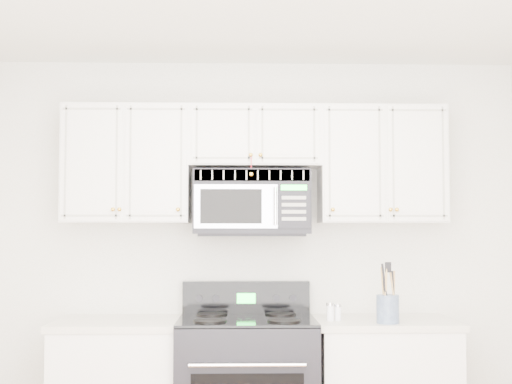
{
  "coord_description": "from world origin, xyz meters",
  "views": [
    {
      "loc": [
        -0.11,
        -3.0,
        1.46
      ],
      "look_at": [
        0.0,
        1.3,
        1.7
      ],
      "focal_mm": 50.0,
      "sensor_mm": 36.0,
      "label": 1
    }
  ],
  "objects": [
    {
      "name": "shaker_salt",
      "position": [
        0.45,
        1.35,
        0.98
      ],
      "size": [
        0.05,
        0.05,
        0.11
      ],
      "color": "white",
      "rests_on": "base_cabinet_right"
    },
    {
      "name": "upper_cabinets",
      "position": [
        -0.0,
        1.58,
        1.93
      ],
      "size": [
        2.44,
        0.37,
        0.75
      ],
      "color": "silver",
      "rests_on": "ground"
    },
    {
      "name": "utensil_crock",
      "position": [
        0.78,
        1.23,
        1.01
      ],
      "size": [
        0.13,
        0.13,
        0.35
      ],
      "color": "slate",
      "rests_on": "base_cabinet_right"
    },
    {
      "name": "shaker_pepper",
      "position": [
        0.5,
        1.37,
        0.97
      ],
      "size": [
        0.04,
        0.04,
        0.1
      ],
      "color": "white",
      "rests_on": "base_cabinet_right"
    },
    {
      "name": "microwave",
      "position": [
        -0.02,
        1.56,
        1.65
      ],
      "size": [
        0.74,
        0.42,
        0.41
      ],
      "color": "black",
      "rests_on": "ground"
    },
    {
      "name": "room",
      "position": [
        0.0,
        0.0,
        1.3
      ],
      "size": [
        3.51,
        3.51,
        2.61
      ],
      "color": "#A16445",
      "rests_on": "ground"
    }
  ]
}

